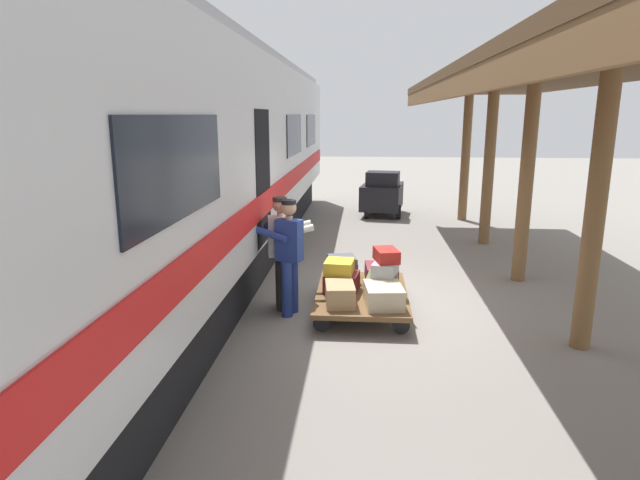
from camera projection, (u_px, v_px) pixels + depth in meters
name	position (u px, v px, depth m)	size (l,w,h in m)	color
ground_plane	(384.00, 303.00, 8.37)	(60.00, 60.00, 0.00)	gray
platform_canopy	(561.00, 87.00, 7.44)	(3.20, 14.96, 3.56)	brown
train_car	(166.00, 169.00, 8.16)	(3.03, 21.08, 4.00)	silver
luggage_cart	(362.00, 294.00, 8.00)	(1.34, 2.06, 0.30)	brown
suitcase_cream_canvas	(384.00, 295.00, 7.38)	(0.50, 0.64, 0.28)	beige
suitcase_teal_softside	(343.00, 274.00, 8.54)	(0.42, 0.50, 0.19)	#1E666B
suitcase_tan_vintage	(340.00, 294.00, 7.43)	(0.39, 0.58, 0.29)	tan
suitcase_olive_duffel	(382.00, 283.00, 7.93)	(0.43, 0.59, 0.28)	brown
suitcase_maroon_trunk	(342.00, 282.00, 7.98)	(0.48, 0.47, 0.28)	maroon
suitcase_burgundy_valise	(381.00, 273.00, 8.48)	(0.48, 0.61, 0.25)	maroon
suitcase_slate_roller	(342.00, 262.00, 8.50)	(0.41, 0.44, 0.19)	#4C515B
suitcase_yellow_case	(339.00, 267.00, 7.93)	(0.41, 0.45, 0.20)	gold
suitcase_gray_aluminum	(385.00, 268.00, 7.84)	(0.32, 0.53, 0.20)	#9EA0A5
suitcase_red_plastic	(386.00, 255.00, 7.82)	(0.31, 0.47, 0.19)	#AD231E
porter_in_overalls	(288.00, 253.00, 7.72)	(0.73, 0.57, 1.70)	navy
porter_by_door	(282.00, 249.00, 7.97)	(0.72, 0.53, 1.70)	#332D28
baggage_tug	(382.00, 194.00, 15.57)	(1.34, 1.84, 1.30)	black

